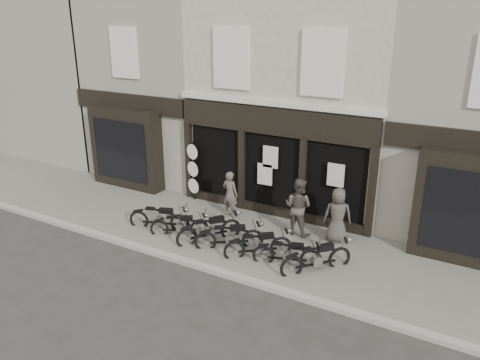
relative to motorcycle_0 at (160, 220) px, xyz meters
The scene contains 17 objects.
ground_plane 2.72m from the motorcycle_0, ahead, with size 90.00×90.00×0.00m, color #2D2B28.
pavement 2.82m from the motorcycle_0, 16.52° to the left, with size 30.00×4.20×0.12m, color #656259.
kerb 3.03m from the motorcycle_0, 26.71° to the right, with size 30.00×0.25×0.13m, color gray.
central_building 7.42m from the motorcycle_0, 65.31° to the left, with size 7.30×6.22×8.34m.
neighbour_left 7.76m from the motorcycle_0, 122.30° to the left, with size 5.60×6.73×8.34m.
filler_left 13.71m from the motorcycle_0, 153.47° to the left, with size 11.00×6.00×8.20m, color gray.
motorcycle_0 is the anchor object (origin of this frame).
motorcycle_1 0.87m from the motorcycle_0, ahead, with size 1.70×1.18×0.91m.
motorcycle_2 1.92m from the motorcycle_0, ahead, with size 1.47×1.88×1.04m.
motorcycle_3 2.71m from the motorcycle_0, ahead, with size 1.83×1.43×1.01m.
motorcycle_4 3.70m from the motorcycle_0, ahead, with size 1.69×1.52×0.98m.
motorcycle_5 4.65m from the motorcycle_0, ahead, with size 1.90×0.93×0.95m.
motorcycle_6 5.48m from the motorcycle_0, ahead, with size 1.61×1.79×1.04m.
man_left 2.55m from the motorcycle_0, 51.83° to the left, with size 0.60×0.39×1.64m, color #4F4841.
man_centre 4.55m from the motorcycle_0, 23.91° to the left, with size 0.92×0.71×1.88m, color #454038.
man_right 5.75m from the motorcycle_0, 19.99° to the left, with size 0.85×0.55×1.74m, color #3F3A34.
advert_sign_post 2.75m from the motorcycle_0, 99.80° to the left, with size 0.57×0.37×2.37m.
Camera 1 is at (6.56, -10.81, 6.84)m, focal length 35.00 mm.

